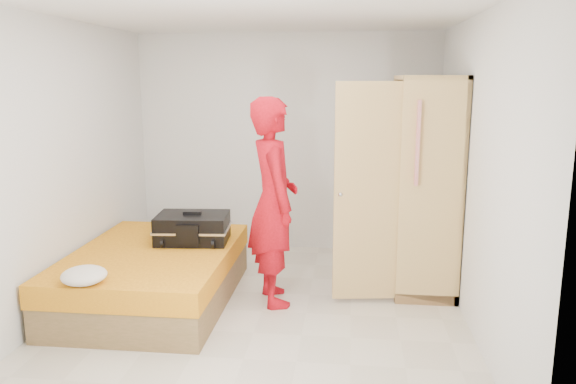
# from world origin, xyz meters

# --- Properties ---
(room) EXTENTS (4.00, 4.02, 2.60)m
(room) POSITION_xyz_m (0.00, 0.00, 1.30)
(room) COLOR beige
(room) RESTS_ON ground
(bed) EXTENTS (1.42, 2.02, 0.50)m
(bed) POSITION_xyz_m (-1.05, 0.13, 0.25)
(bed) COLOR olive
(bed) RESTS_ON ground
(wardrobe) EXTENTS (1.17, 1.26, 2.10)m
(wardrobe) POSITION_xyz_m (1.45, 0.85, 1.00)
(wardrobe) COLOR tan
(wardrobe) RESTS_ON ground
(person) EXTENTS (0.67, 0.81, 1.92)m
(person) POSITION_xyz_m (0.07, 0.27, 0.96)
(person) COLOR red
(person) RESTS_ON ground
(suitcase) EXTENTS (0.74, 0.58, 0.30)m
(suitcase) POSITION_xyz_m (-0.75, 0.45, 0.63)
(suitcase) COLOR black
(suitcase) RESTS_ON bed
(round_cushion) EXTENTS (0.35, 0.35, 0.13)m
(round_cushion) POSITION_xyz_m (-1.28, -0.77, 0.57)
(round_cushion) COLOR silver
(round_cushion) RESTS_ON bed
(pillow) EXTENTS (0.55, 0.33, 0.09)m
(pillow) POSITION_xyz_m (-0.88, 0.98, 0.55)
(pillow) COLOR silver
(pillow) RESTS_ON bed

